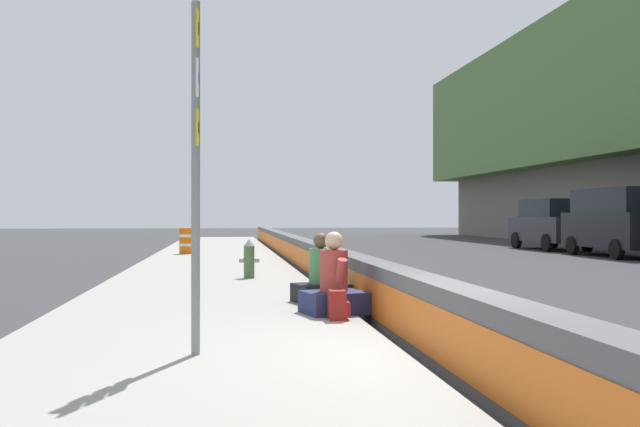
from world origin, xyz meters
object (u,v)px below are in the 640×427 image
(parked_car_fourth, at_px, (617,221))
(parked_car_midline, at_px, (551,224))
(seated_person_middle, at_px, (321,281))
(route_sign_post, at_px, (196,149))
(construction_barrel, at_px, (186,241))
(seated_person_foreground, at_px, (334,288))
(fire_hydrant, at_px, (249,258))
(backpack, at_px, (338,305))

(parked_car_fourth, xyz_separation_m, parked_car_midline, (5.53, -0.00, -0.17))
(seated_person_middle, bearing_deg, parked_car_fourth, -44.00)
(route_sign_post, relative_size, construction_barrel, 3.79)
(seated_person_foreground, height_order, parked_car_midline, parked_car_midline)
(fire_hydrant, bearing_deg, backpack, -171.65)
(construction_barrel, bearing_deg, fire_hydrant, -169.52)
(parked_car_fourth, bearing_deg, parked_car_midline, -0.02)
(parked_car_fourth, bearing_deg, seated_person_middle, 136.00)
(backpack, distance_m, parked_car_fourth, 20.15)
(route_sign_post, height_order, seated_person_foreground, route_sign_post)
(seated_person_middle, height_order, parked_car_midline, parked_car_midline)
(seated_person_foreground, relative_size, seated_person_middle, 1.04)
(route_sign_post, xyz_separation_m, parked_car_midline, (23.11, -14.81, -1.05))
(seated_person_middle, height_order, backpack, seated_person_middle)
(seated_person_middle, distance_m, parked_car_midline, 22.99)
(fire_hydrant, xyz_separation_m, seated_person_foreground, (-6.03, -1.02, -0.08))
(seated_person_middle, distance_m, backpack, 1.94)
(construction_barrel, distance_m, parked_car_fourth, 16.04)
(route_sign_post, distance_m, construction_barrel, 19.48)
(backpack, distance_m, parked_car_midline, 24.62)
(seated_person_foreground, height_order, backpack, seated_person_foreground)
(seated_person_middle, bearing_deg, backpack, 179.16)
(backpack, bearing_deg, construction_barrel, 9.66)
(route_sign_post, distance_m, seated_person_middle, 4.86)
(parked_car_fourth, bearing_deg, backpack, 139.76)
(route_sign_post, xyz_separation_m, parked_car_fourth, (17.58, -14.81, -0.88))
(seated_person_middle, relative_size, parked_car_midline, 0.23)
(fire_hydrant, bearing_deg, construction_barrel, 10.48)
(seated_person_foreground, height_order, construction_barrel, seated_person_foreground)
(route_sign_post, distance_m, parked_car_midline, 27.47)
(fire_hydrant, xyz_separation_m, parked_car_fourth, (8.72, -13.98, 0.77))
(construction_barrel, bearing_deg, seated_person_foreground, -169.85)
(fire_hydrant, distance_m, backpack, 6.72)
(fire_hydrant, distance_m, parked_car_midline, 19.97)
(route_sign_post, bearing_deg, backpack, -39.30)
(route_sign_post, xyz_separation_m, fire_hydrant, (8.86, -0.84, -1.65))
(seated_person_foreground, bearing_deg, parked_car_midline, -32.59)
(route_sign_post, bearing_deg, fire_hydrant, -5.39)
(fire_hydrant, height_order, parked_car_fourth, parked_car_fourth)
(fire_hydrant, relative_size, seated_person_foreground, 0.74)
(route_sign_post, bearing_deg, seated_person_foreground, -33.24)
(construction_barrel, distance_m, parked_car_midline, 16.36)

